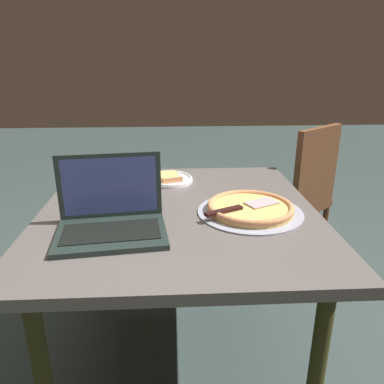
# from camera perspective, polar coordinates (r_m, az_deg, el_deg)

# --- Properties ---
(ground_plane) EXTENTS (12.00, 12.00, 0.00)m
(ground_plane) POSITION_cam_1_polar(r_m,az_deg,el_deg) (1.84, -1.75, -24.59)
(ground_plane) COLOR #34423F
(dining_table) EXTENTS (1.09, 1.04, 0.75)m
(dining_table) POSITION_cam_1_polar(r_m,az_deg,el_deg) (1.45, -2.03, -5.43)
(dining_table) COLOR #56504D
(dining_table) RESTS_ON ground_plane
(laptop) EXTENTS (0.29, 0.38, 0.24)m
(laptop) POSITION_cam_1_polar(r_m,az_deg,el_deg) (1.25, -12.27, -3.85)
(laptop) COLOR #202B27
(laptop) RESTS_ON dining_table
(pizza_plate) EXTENTS (0.22, 0.22, 0.04)m
(pizza_plate) POSITION_cam_1_polar(r_m,az_deg,el_deg) (1.73, -3.56, 2.02)
(pizza_plate) COLOR white
(pizza_plate) RESTS_ON dining_table
(pizza_tray) EXTENTS (0.39, 0.39, 0.04)m
(pizza_tray) POSITION_cam_1_polar(r_m,az_deg,el_deg) (1.40, 8.87, -2.47)
(pizza_tray) COLOR #979AAB
(pizza_tray) RESTS_ON dining_table
(table_knife) EXTENTS (0.19, 0.14, 0.01)m
(table_knife) POSITION_cam_1_polar(r_m,az_deg,el_deg) (1.80, -14.00, 1.81)
(table_knife) COLOR #B6B4C6
(table_knife) RESTS_ON dining_table
(chair_near) EXTENTS (0.55, 0.55, 0.94)m
(chair_near) POSITION_cam_1_polar(r_m,az_deg,el_deg) (2.27, 15.82, -0.30)
(chair_near) COLOR brown
(chair_near) RESTS_ON ground_plane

